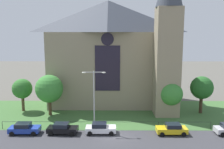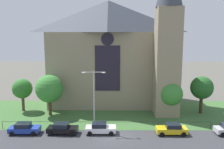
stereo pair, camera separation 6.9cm
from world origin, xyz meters
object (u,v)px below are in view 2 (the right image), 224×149
at_px(parked_car_black, 62,128).
at_px(parked_car_white, 100,128).
at_px(tree_left_near, 49,89).
at_px(parked_car_blue, 24,128).
at_px(streetlamp_near, 94,93).
at_px(parked_car_yellow, 172,129).
at_px(church_building, 112,51).
at_px(tree_right_near, 171,94).
at_px(tree_right_far, 202,88).
at_px(tree_left_far, 22,89).

height_order(parked_car_black, parked_car_white, same).
relative_size(tree_left_near, parked_car_blue, 1.64).
bearing_deg(streetlamp_near, parked_car_yellow, -8.75).
xyz_separation_m(church_building, parked_car_black, (-6.83, -16.03, -9.53)).
bearing_deg(parked_car_blue, streetlamp_near, 8.70).
bearing_deg(parked_car_blue, parked_car_white, 0.04).
xyz_separation_m(tree_left_near, streetlamp_near, (8.03, -6.43, 0.87)).
bearing_deg(tree_right_near, tree_left_near, 177.90).
distance_m(streetlamp_near, parked_car_blue, 10.86).
bearing_deg(parked_car_black, tree_right_near, 26.58).
bearing_deg(tree_left_near, parked_car_yellow, -23.19).
distance_m(tree_right_far, parked_car_blue, 29.45).
bearing_deg(streetlamp_near, tree_left_far, 146.85).
distance_m(church_building, tree_left_near, 14.38).
height_order(church_building, streetlamp_near, church_building).
bearing_deg(streetlamp_near, tree_right_near, 24.85).
xyz_separation_m(parked_car_blue, parked_car_yellow, (20.53, -0.07, 0.00)).
height_order(tree_right_far, parked_car_black, tree_right_far).
height_order(church_building, tree_right_far, church_building).
bearing_deg(parked_car_white, streetlamp_near, 123.04).
distance_m(church_building, parked_car_white, 18.58).
relative_size(tree_left_far, parked_car_white, 1.38).
distance_m(parked_car_blue, parked_car_white, 10.63).
bearing_deg(parked_car_white, parked_car_black, -178.82).
bearing_deg(church_building, tree_right_near, -41.75).
height_order(streetlamp_near, parked_car_white, streetlamp_near).
height_order(church_building, tree_left_near, church_building).
bearing_deg(parked_car_yellow, tree_left_near, -24.14).
bearing_deg(tree_left_far, tree_left_near, -23.54).
distance_m(church_building, tree_right_far, 17.85).
xyz_separation_m(tree_left_near, parked_car_blue, (-1.62, -8.03, -3.84)).
distance_m(tree_left_near, tree_right_far, 26.08).
height_order(tree_right_far, streetlamp_near, streetlamp_near).
xyz_separation_m(tree_left_far, parked_car_white, (14.43, -10.25, -3.29)).
relative_size(parked_car_white, parked_car_yellow, 1.00).
relative_size(parked_car_black, parked_car_white, 1.02).
height_order(tree_right_far, parked_car_blue, tree_right_far).
bearing_deg(parked_car_yellow, streetlamp_near, -9.70).
relative_size(tree_right_near, parked_car_black, 1.37).
bearing_deg(tree_right_near, parked_car_black, -156.26).
xyz_separation_m(tree_right_near, tree_right_far, (5.74, 2.08, 0.57)).
relative_size(parked_car_black, parked_car_yellow, 1.01).
height_order(tree_right_near, parked_car_white, tree_right_near).
distance_m(tree_left_far, parked_car_black, 14.23).
bearing_deg(tree_right_far, tree_left_far, 178.13).
height_order(tree_left_far, parked_car_blue, tree_left_far).
height_order(church_building, parked_car_blue, church_building).
bearing_deg(tree_right_far, tree_left_near, -177.06).
relative_size(tree_right_far, tree_left_far, 1.11).
bearing_deg(tree_right_far, parked_car_black, -157.22).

